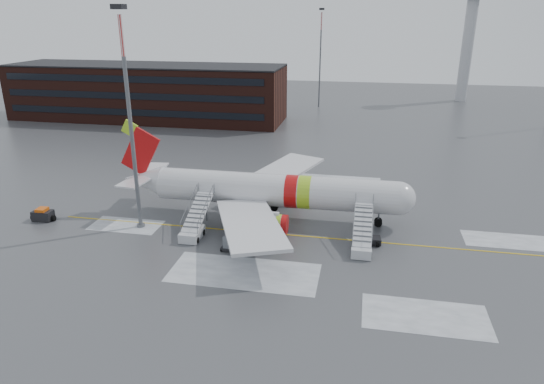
% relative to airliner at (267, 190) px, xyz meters
% --- Properties ---
extents(ground, '(260.00, 260.00, 0.00)m').
position_rel_airliner_xyz_m(ground, '(6.50, -3.42, -3.42)').
color(ground, '#494C4F').
rests_on(ground, ground).
extents(airliner, '(35.03, 32.97, 11.18)m').
position_rel_airliner_xyz_m(airliner, '(0.00, 0.00, 0.00)').
color(airliner, silver).
rests_on(airliner, ground).
extents(airstair_fwd, '(2.05, 7.70, 3.48)m').
position_rel_airliner_xyz_m(airstair_fwd, '(11.21, -6.54, -2.35)').
color(airstair_fwd, silver).
rests_on(airstair_fwd, ground).
extents(airstair_aft, '(2.05, 7.70, 3.48)m').
position_rel_airliner_xyz_m(airstair_aft, '(-6.81, -6.54, -2.35)').
color(airstair_aft, silver).
rests_on(airstair_aft, ground).
extents(pushback_tug, '(2.71, 2.14, 1.48)m').
position_rel_airliner_xyz_m(pushback_tug, '(11.70, -4.92, -2.76)').
color(pushback_tug, black).
rests_on(pushback_tug, ground).
extents(uld_container, '(2.27, 1.77, 1.72)m').
position_rel_airliner_xyz_m(uld_container, '(-1.82, -9.06, -2.62)').
color(uld_container, black).
rests_on(uld_container, ground).
extents(baggage_tractor, '(2.95, 1.44, 1.52)m').
position_rel_airliner_xyz_m(baggage_tractor, '(-25.71, -5.92, -2.77)').
color(baggage_tractor, black).
rests_on(baggage_tractor, ground).
extents(light_mast_near, '(1.20, 1.20, 23.75)m').
position_rel_airliner_xyz_m(light_mast_near, '(-13.65, -5.42, 8.92)').
color(light_mast_near, '#595B60').
rests_on(light_mast_near, ground).
extents(terminal_building, '(62.00, 16.11, 12.30)m').
position_rel_airliner_xyz_m(terminal_building, '(-38.50, 51.56, 2.78)').
color(terminal_building, '#3F1E16').
rests_on(terminal_building, ground).
extents(control_tower, '(6.40, 6.40, 30.00)m').
position_rel_airliner_xyz_m(control_tower, '(36.50, 91.58, 15.33)').
color(control_tower, '#B2B5BA').
rests_on(control_tower, ground).
extents(light_mast_far_n, '(1.20, 1.20, 24.25)m').
position_rel_airliner_xyz_m(light_mast_far_n, '(-1.50, 74.58, 10.42)').
color(light_mast_far_n, '#595B60').
rests_on(light_mast_far_n, ground).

